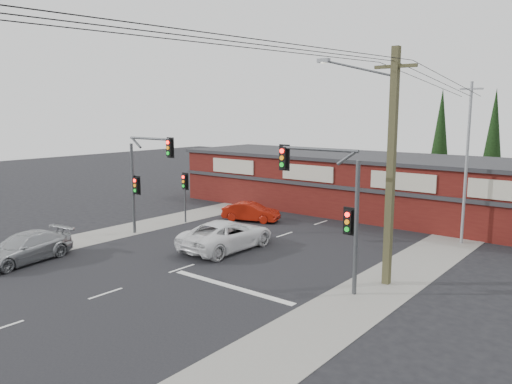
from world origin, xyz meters
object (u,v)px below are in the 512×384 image
Objects in this scene: silver_suv at (24,248)px; shop_building at (347,181)px; white_suv at (227,235)px; utility_pole at (388,160)px; red_sedan at (251,212)px.

shop_building is at bearing 66.23° from silver_suv.
white_suv is 10.07m from utility_pole.
white_suv is at bearing -178.87° from utility_pole.
red_sedan is at bearing -61.23° from white_suv.
utility_pole is at bearing -178.69° from white_suv.
white_suv is at bearing 43.01° from silver_suv.
silver_suv is 17.92m from utility_pole.
utility_pole is (12.38, -6.09, 4.76)m from red_sedan.
shop_building is at bearing -88.22° from white_suv.
white_suv is 14.24m from shop_building.
silver_suv is 1.28× the size of red_sedan.
silver_suv is at bearing -104.84° from shop_building.
red_sedan is at bearing 69.75° from silver_suv.
shop_building reaches higher than white_suv.
utility_pole is at bearing 19.33° from silver_suv.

